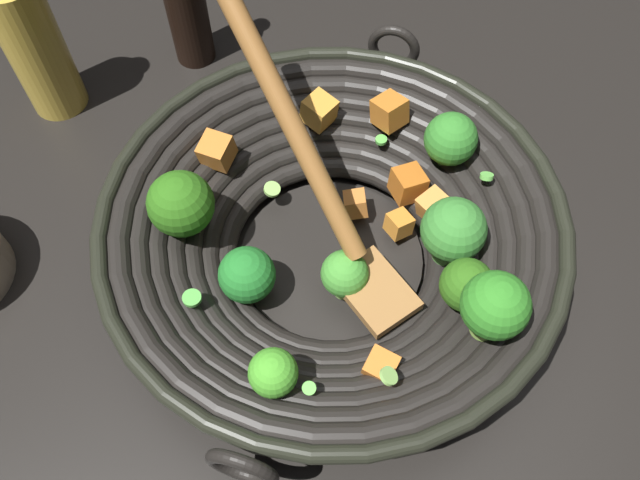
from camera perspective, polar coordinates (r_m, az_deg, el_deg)
ground_plane at (r=0.62m, az=1.00°, el=-1.91°), size 4.00×4.00×0.00m
wok at (r=0.57m, az=1.22°, el=0.68°), size 0.41×0.44×0.24m
cooking_oil_bottle at (r=0.74m, az=-24.06°, el=15.67°), size 0.06×0.06×0.21m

